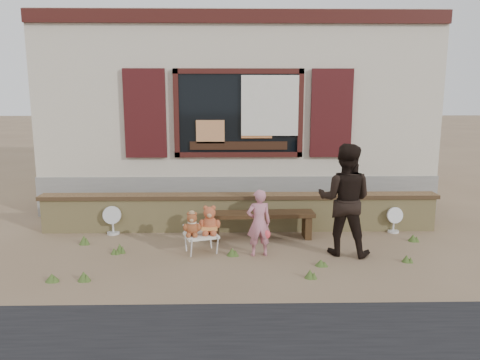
{
  "coord_description": "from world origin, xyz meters",
  "views": [
    {
      "loc": [
        -0.16,
        -7.15,
        2.49
      ],
      "look_at": [
        0.0,
        0.6,
        1.0
      ],
      "focal_mm": 35.0,
      "sensor_mm": 36.0,
      "label": 1
    }
  ],
  "objects_px": {
    "teddy_bear_left": "(192,223)",
    "child": "(259,223)",
    "bench": "(262,219)",
    "teddy_bear_right": "(210,219)",
    "folding_chair": "(201,236)",
    "adult": "(345,200)"
  },
  "relations": [
    {
      "from": "teddy_bear_left",
      "to": "child",
      "type": "height_order",
      "value": "child"
    },
    {
      "from": "bench",
      "to": "teddy_bear_left",
      "type": "relative_size",
      "value": 4.8
    },
    {
      "from": "bench",
      "to": "teddy_bear_right",
      "type": "xyz_separation_m",
      "value": [
        -0.85,
        -0.65,
        0.19
      ]
    },
    {
      "from": "teddy_bear_right",
      "to": "child",
      "type": "relative_size",
      "value": 0.44
    },
    {
      "from": "folding_chair",
      "to": "teddy_bear_right",
      "type": "relative_size",
      "value": 1.31
    },
    {
      "from": "adult",
      "to": "folding_chair",
      "type": "bearing_deg",
      "value": 17.39
    },
    {
      "from": "bench",
      "to": "adult",
      "type": "bearing_deg",
      "value": -35.09
    },
    {
      "from": "folding_chair",
      "to": "teddy_bear_left",
      "type": "relative_size",
      "value": 1.59
    },
    {
      "from": "adult",
      "to": "teddy_bear_left",
      "type": "bearing_deg",
      "value": 18.61
    },
    {
      "from": "child",
      "to": "adult",
      "type": "height_order",
      "value": "adult"
    },
    {
      "from": "bench",
      "to": "folding_chair",
      "type": "xyz_separation_m",
      "value": [
        -0.99,
        -0.7,
        -0.06
      ]
    },
    {
      "from": "teddy_bear_right",
      "to": "child",
      "type": "bearing_deg",
      "value": -32.63
    },
    {
      "from": "bench",
      "to": "folding_chair",
      "type": "bearing_deg",
      "value": -146.88
    },
    {
      "from": "folding_chair",
      "to": "adult",
      "type": "xyz_separation_m",
      "value": [
        2.2,
        -0.09,
        0.59
      ]
    },
    {
      "from": "teddy_bear_left",
      "to": "adult",
      "type": "xyz_separation_m",
      "value": [
        2.33,
        -0.04,
        0.37
      ]
    },
    {
      "from": "bench",
      "to": "teddy_bear_right",
      "type": "height_order",
      "value": "teddy_bear_right"
    },
    {
      "from": "bench",
      "to": "child",
      "type": "xyz_separation_m",
      "value": [
        -0.1,
        -0.84,
        0.18
      ]
    },
    {
      "from": "teddy_bear_left",
      "to": "adult",
      "type": "height_order",
      "value": "adult"
    },
    {
      "from": "teddy_bear_left",
      "to": "teddy_bear_right",
      "type": "bearing_deg",
      "value": -0.0
    },
    {
      "from": "bench",
      "to": "teddy_bear_right",
      "type": "relative_size",
      "value": 3.95
    },
    {
      "from": "teddy_bear_right",
      "to": "adult",
      "type": "xyz_separation_m",
      "value": [
        2.06,
        -0.13,
        0.33
      ]
    },
    {
      "from": "folding_chair",
      "to": "teddy_bear_left",
      "type": "distance_m",
      "value": 0.26
    }
  ]
}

